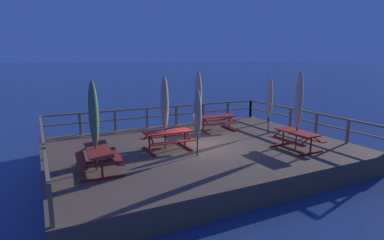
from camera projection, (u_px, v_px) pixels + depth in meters
The scene contains 15 objects.
ground_plane at pixel (199, 163), 13.65m from camera, with size 600.00×600.00×0.00m, color navy.
wooden_deck at pixel (199, 154), 13.56m from camera, with size 12.40×9.06×0.82m, color brown.
railing_waterside_far at pixel (162, 113), 17.18m from camera, with size 12.20×0.10×1.09m.
railing_side_left at pixel (44, 146), 10.67m from camera, with size 0.10×8.86×1.09m.
railing_side_right at pixel (303, 117), 16.00m from camera, with size 0.10×8.86×1.09m.
picnic_table_mid_right at pixel (217, 120), 16.20m from camera, with size 1.94×1.48×0.78m.
picnic_table_back_right at pixel (297, 136), 12.80m from camera, with size 1.45×1.89×0.78m.
picnic_table_back_left at pixel (98, 154), 10.40m from camera, with size 1.53×2.21×0.78m.
picnic_table_front_right at pixel (168, 136), 12.80m from camera, with size 1.95×1.40×0.78m.
patio_umbrella_tall_mid_left at pixel (197, 115), 11.80m from camera, with size 0.32×0.32×2.54m.
patio_umbrella_short_front at pixel (299, 100), 12.61m from camera, with size 0.32×0.32×3.23m.
patio_umbrella_tall_front at pixel (94, 114), 10.12m from camera, with size 0.32×0.32×3.02m.
patio_umbrella_short_mid at pixel (165, 103), 12.56m from camera, with size 0.32×0.32×3.02m.
patio_umbrella_tall_back_left at pixel (270, 98), 15.37m from camera, with size 0.32×0.32×2.79m.
patio_umbrella_tall_mid_right at pixel (198, 96), 14.10m from camera, with size 0.32×0.32×3.15m.
Camera 1 is at (-6.11, -11.48, 4.55)m, focal length 29.14 mm.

